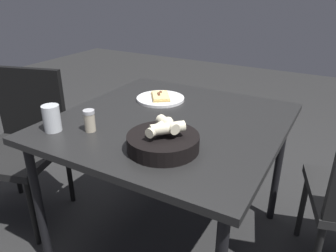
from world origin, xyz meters
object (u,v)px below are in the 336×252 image
Objects in this scene: dining_table at (170,131)px; beer_glass at (52,120)px; chair_far at (23,136)px; bread_basket at (164,141)px; pizza_plate at (160,98)px; pepper_shaker at (90,122)px.

beer_glass reaches higher than dining_table.
bread_basket is at bearing -95.42° from chair_far.
pepper_shaker is (-0.48, 0.06, 0.03)m from pizza_plate.
pizza_plate is at bearing -61.25° from chair_far.
dining_table is 0.52m from beer_glass.
pizza_plate is 0.48m from pepper_shaker.
pepper_shaker is 0.69m from chair_far.
pizza_plate is 0.55m from bread_basket.
chair_far is (0.18, 0.49, -0.27)m from beer_glass.
pizza_plate is at bearing 40.75° from dining_table.
dining_table is 0.37m from pepper_shaker.
chair_far is at bearing 80.66° from pepper_shaker.
beer_glass is at bearing 133.71° from dining_table.
pepper_shaker reaches higher than pizza_plate.
bread_basket is at bearing -80.12° from beer_glass.
chair_far is (0.09, 0.98, -0.26)m from bread_basket.
pepper_shaker is (0.07, -0.14, -0.01)m from beer_glass.
beer_glass is 0.58m from chair_far.
beer_glass is 1.20× the size of pepper_shaker.
bread_basket reaches higher than beer_glass.
bread_basket is (-0.47, -0.29, 0.03)m from pizza_plate.
pizza_plate is 2.71× the size of pepper_shaker.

